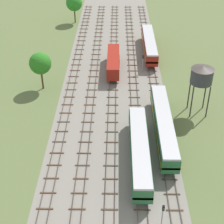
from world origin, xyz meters
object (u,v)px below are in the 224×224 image
at_px(diesel_railcar_centre_right_midfar, 149,44).
at_px(signal_post_near, 163,214).
at_px(freight_boxcar_centre_left_mid, 113,62).
at_px(diesel_railcar_centre_nearest, 139,150).
at_px(water_tower, 202,75).
at_px(signal_post_nearest, 143,61).
at_px(passenger_coach_centre_right_near, 164,124).

relative_size(diesel_railcar_centre_right_midfar, signal_post_near, 4.22).
xyz_separation_m(freight_boxcar_centre_left_mid, diesel_railcar_centre_right_midfar, (9.11, 10.00, 0.15)).
bearing_deg(diesel_railcar_centre_right_midfar, signal_post_near, -92.36).
distance_m(diesel_railcar_centre_nearest, signal_post_near, 13.51).
xyz_separation_m(water_tower, signal_post_near, (-9.71, -28.03, -5.07)).
height_order(diesel_railcar_centre_right_midfar, signal_post_near, signal_post_near).
bearing_deg(diesel_railcar_centre_right_midfar, diesel_railcar_centre_nearest, -96.20).
relative_size(freight_boxcar_centre_left_mid, diesel_railcar_centre_right_midfar, 0.68).
bearing_deg(freight_boxcar_centre_left_mid, signal_post_nearest, -4.46).
bearing_deg(water_tower, signal_post_nearest, 120.13).
height_order(passenger_coach_centre_right_near, signal_post_near, signal_post_near).
distance_m(passenger_coach_centre_right_near, signal_post_nearest, 24.56).
xyz_separation_m(diesel_railcar_centre_nearest, diesel_railcar_centre_right_midfar, (4.56, 41.98, 0.00)).
relative_size(diesel_railcar_centre_nearest, signal_post_near, 4.22).
distance_m(passenger_coach_centre_right_near, freight_boxcar_centre_left_mid, 26.59).
distance_m(diesel_railcar_centre_nearest, water_tower, 19.79).
height_order(diesel_railcar_centre_nearest, signal_post_nearest, signal_post_nearest).
xyz_separation_m(diesel_railcar_centre_nearest, water_tower, (11.99, 14.72, 5.58)).
relative_size(diesel_railcar_centre_right_midfar, signal_post_nearest, 4.54).
bearing_deg(signal_post_near, water_tower, 70.89).
distance_m(diesel_railcar_centre_nearest, diesel_railcar_centre_right_midfar, 42.23).
height_order(diesel_railcar_centre_nearest, water_tower, water_tower).
height_order(passenger_coach_centre_right_near, freight_boxcar_centre_left_mid, passenger_coach_centre_right_near).
relative_size(passenger_coach_centre_right_near, signal_post_nearest, 4.88).
bearing_deg(diesel_railcar_centre_nearest, water_tower, 50.83).
bearing_deg(freight_boxcar_centre_left_mid, passenger_coach_centre_right_near, -69.96).
bearing_deg(diesel_railcar_centre_right_midfar, passenger_coach_centre_right_near, -90.00).
height_order(diesel_railcar_centre_right_midfar, signal_post_nearest, signal_post_nearest).
relative_size(diesel_railcar_centre_nearest, water_tower, 2.06).
xyz_separation_m(freight_boxcar_centre_left_mid, signal_post_near, (6.83, -45.30, 0.66)).
bearing_deg(signal_post_nearest, freight_boxcar_centre_left_mid, 175.54).
bearing_deg(water_tower, diesel_railcar_centre_right_midfar, 105.25).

